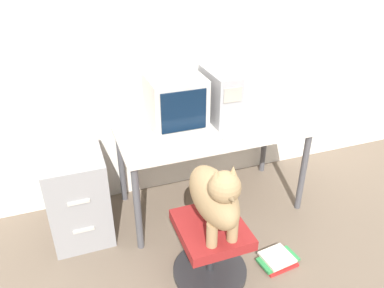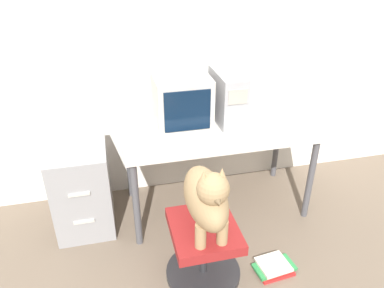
% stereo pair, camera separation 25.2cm
% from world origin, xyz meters
% --- Properties ---
extents(ground_plane, '(12.00, 12.00, 0.00)m').
position_xyz_m(ground_plane, '(0.00, 0.00, 0.00)').
color(ground_plane, '#6B5B4C').
extents(wall_back, '(8.00, 0.05, 2.60)m').
position_xyz_m(wall_back, '(0.00, 0.78, 1.30)').
color(wall_back, silver).
rests_on(wall_back, ground_plane).
extents(desk, '(1.45, 0.71, 0.73)m').
position_xyz_m(desk, '(0.00, 0.36, 0.65)').
color(desk, silver).
rests_on(desk, ground_plane).
extents(crt_monitor, '(0.41, 0.40, 0.39)m').
position_xyz_m(crt_monitor, '(-0.25, 0.49, 0.93)').
color(crt_monitor, '#B7B2A8').
rests_on(crt_monitor, desk).
extents(pc_tower, '(0.19, 0.45, 0.40)m').
position_xyz_m(pc_tower, '(0.11, 0.47, 0.93)').
color(pc_tower, '#99999E').
rests_on(pc_tower, desk).
extents(keyboard, '(0.43, 0.15, 0.03)m').
position_xyz_m(keyboard, '(-0.26, 0.11, 0.75)').
color(keyboard, silver).
rests_on(keyboard, desk).
extents(computer_mouse, '(0.07, 0.04, 0.03)m').
position_xyz_m(computer_mouse, '(0.02, 0.13, 0.75)').
color(computer_mouse, beige).
rests_on(computer_mouse, desk).
extents(office_chair, '(0.50, 0.50, 0.43)m').
position_xyz_m(office_chair, '(-0.29, -0.35, 0.23)').
color(office_chair, '#262628').
rests_on(office_chair, ground_plane).
extents(dog, '(0.24, 0.54, 0.52)m').
position_xyz_m(dog, '(-0.29, -0.40, 0.69)').
color(dog, '#9E7F56').
rests_on(dog, office_chair).
extents(filing_cabinet, '(0.42, 0.52, 0.69)m').
position_xyz_m(filing_cabinet, '(-1.05, 0.37, 0.35)').
color(filing_cabinet, gray).
rests_on(filing_cabinet, ground_plane).
extents(book_stack_floor, '(0.29, 0.22, 0.06)m').
position_xyz_m(book_stack_floor, '(0.19, -0.44, 0.03)').
color(book_stack_floor, red).
rests_on(book_stack_floor, ground_plane).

